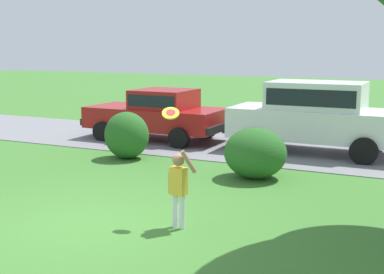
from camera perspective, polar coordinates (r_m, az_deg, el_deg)
The scene contains 8 objects.
ground_plane at distance 8.77m, azimuth -11.47°, elevation -9.36°, with size 80.00×80.00×0.00m, color #3D752D.
driveway_strip at distance 15.10m, azimuth 5.41°, elevation -1.00°, with size 28.00×4.40×0.02m, color slate.
shrub_near_tree at distance 13.47m, azimuth -7.12°, elevation 0.19°, with size 1.17×1.05×1.20m.
shrub_centre_left at distance 11.48m, azimuth 6.91°, elevation -1.74°, with size 1.37×1.30×1.12m.
parked_sedan at distance 15.98m, azimuth -3.71°, elevation 2.67°, with size 4.43×2.15×1.56m.
parked_suv at distance 14.37m, azimuth 13.34°, elevation 2.52°, with size 4.70×2.11×1.92m.
child_thrower at distance 8.27m, azimuth -1.47°, elevation -5.16°, with size 0.47×0.23×1.29m.
frisbee at distance 8.41m, azimuth -2.34°, elevation 2.61°, with size 0.31×0.25×0.23m.
Camera 1 is at (5.02, -6.59, 2.88)m, focal length 48.97 mm.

